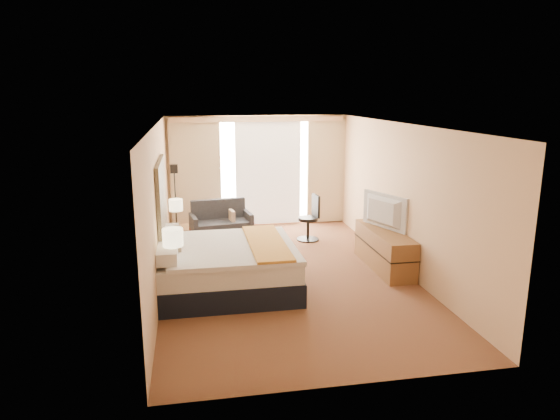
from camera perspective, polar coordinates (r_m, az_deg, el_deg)
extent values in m
cube|color=#501717|center=(8.86, 0.58, -7.30)|extent=(4.20, 7.00, 0.02)
cube|color=white|center=(8.31, 0.63, 9.74)|extent=(4.20, 7.00, 0.02)
cube|color=tan|center=(11.89, -2.61, 4.49)|extent=(4.20, 0.02, 2.60)
cube|color=tan|center=(5.23, 7.97, -7.14)|extent=(4.20, 0.02, 2.60)
cube|color=tan|center=(8.36, -13.68, 0.37)|extent=(0.02, 7.00, 2.60)
cube|color=tan|center=(9.12, 13.68, 1.43)|extent=(0.02, 7.00, 2.60)
cube|color=black|center=(8.55, -13.33, 0.54)|extent=(0.06, 1.85, 1.50)
cube|color=brown|center=(7.64, -11.93, -8.82)|extent=(0.45, 0.52, 0.55)
cube|color=brown|center=(10.01, -11.61, -3.48)|extent=(0.45, 0.52, 0.55)
cube|color=brown|center=(9.25, 11.82, -4.39)|extent=(0.50, 1.80, 0.70)
cube|color=white|center=(11.89, -1.40, 4.60)|extent=(2.30, 0.02, 2.30)
cube|color=#CCB490|center=(11.67, -9.62, 4.00)|extent=(1.15, 0.09, 2.50)
cube|color=#CCB490|center=(12.11, 5.25, 4.46)|extent=(0.90, 0.09, 2.50)
cube|color=white|center=(11.86, -1.36, 4.33)|extent=(1.55, 0.04, 2.50)
cube|color=tan|center=(11.61, -2.57, 10.33)|extent=(4.00, 0.16, 0.12)
cube|color=black|center=(8.19, -6.02, -7.77)|extent=(2.17, 1.97, 0.36)
cube|color=silver|center=(8.08, -6.08, -5.54)|extent=(2.12, 1.92, 0.31)
cube|color=silver|center=(8.03, -5.52, -4.29)|extent=(1.99, 1.99, 0.07)
cube|color=gold|center=(8.07, -1.56, -3.74)|extent=(0.57, 1.99, 0.04)
cube|color=silver|center=(7.52, -12.73, -4.75)|extent=(0.29, 0.81, 0.19)
cube|color=silver|center=(8.43, -12.50, -2.77)|extent=(0.29, 0.81, 0.19)
cube|color=beige|center=(7.96, -11.58, -3.38)|extent=(0.10, 0.43, 0.37)
cube|color=#582219|center=(11.03, -6.70, -2.59)|extent=(1.39, 0.88, 0.23)
cube|color=#2E2F33|center=(10.93, -6.68, -1.69)|extent=(1.28, 0.73, 0.15)
cube|color=#2E2F33|center=(11.18, -7.07, -0.04)|extent=(1.22, 0.31, 0.51)
cube|color=#2E2F33|center=(10.86, -9.85, -1.74)|extent=(0.20, 0.70, 0.42)
cube|color=#2E2F33|center=(11.11, -3.69, -1.24)|extent=(0.20, 0.70, 0.42)
cube|color=beige|center=(10.94, -5.51, -0.79)|extent=(0.12, 0.33, 0.30)
cube|color=black|center=(10.95, -11.63, -3.46)|extent=(0.21, 0.21, 0.02)
cylinder|color=black|center=(10.76, -11.81, 0.37)|extent=(0.03, 0.03, 1.48)
cube|color=black|center=(10.61, -12.02, 4.64)|extent=(0.15, 0.15, 0.17)
cylinder|color=black|center=(10.84, 3.19, -3.35)|extent=(0.48, 0.48, 0.03)
cylinder|color=black|center=(10.78, 3.21, -2.15)|extent=(0.06, 0.06, 0.43)
cylinder|color=black|center=(10.72, 3.23, -1.02)|extent=(0.42, 0.42, 0.07)
cube|color=black|center=(10.72, 4.11, 0.49)|extent=(0.09, 0.39, 0.48)
cube|color=black|center=(7.60, -11.98, -6.56)|extent=(0.11, 0.11, 0.04)
cylinder|color=black|center=(7.53, -12.05, -5.06)|extent=(0.03, 0.03, 0.38)
cylinder|color=#FFF3BF|center=(7.45, -12.15, -3.06)|extent=(0.30, 0.30, 0.26)
cube|color=black|center=(9.96, -11.71, -1.81)|extent=(0.09, 0.09, 0.04)
cylinder|color=black|center=(9.91, -11.76, -0.78)|extent=(0.03, 0.03, 0.33)
cylinder|color=#FFF3BF|center=(9.86, -11.83, 0.57)|extent=(0.26, 0.26, 0.23)
cube|color=#7E9DC4|center=(7.56, -11.19, -6.30)|extent=(0.14, 0.14, 0.12)
cube|color=black|center=(9.79, -11.77, -1.99)|extent=(0.20, 0.17, 0.07)
imported|color=black|center=(9.19, 11.39, -0.18)|extent=(0.53, 1.08, 0.63)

